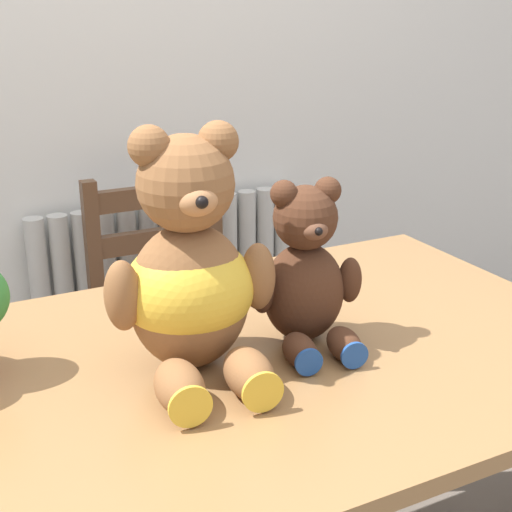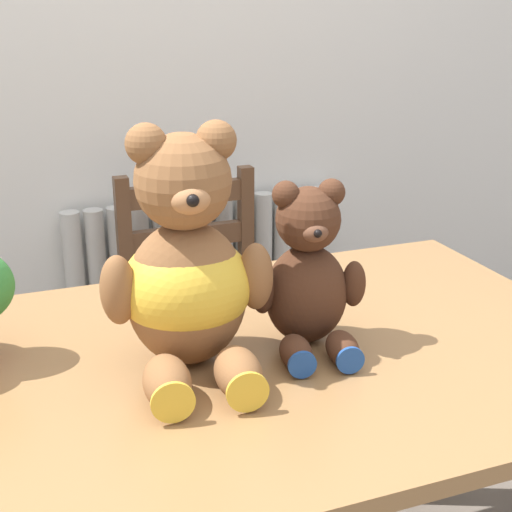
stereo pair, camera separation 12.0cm
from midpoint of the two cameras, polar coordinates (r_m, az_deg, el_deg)
wall_back at (r=2.14m, az=-16.46°, el=18.36°), size 8.00×0.04×2.60m
radiator at (r=2.35m, az=-8.12°, el=-5.23°), size 0.88×0.10×0.74m
dining_table at (r=1.30m, az=-4.12°, el=-12.02°), size 1.36×0.83×0.75m
wooden_chair_behind at (r=2.05m, az=-8.14°, el=-6.11°), size 0.40×0.41×0.87m
teddy_bear_left at (r=1.16m, az=-8.25°, el=-1.68°), size 0.29×0.30×0.41m
teddy_bear_right at (r=1.25m, az=1.29°, el=-1.54°), size 0.21×0.22×0.30m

